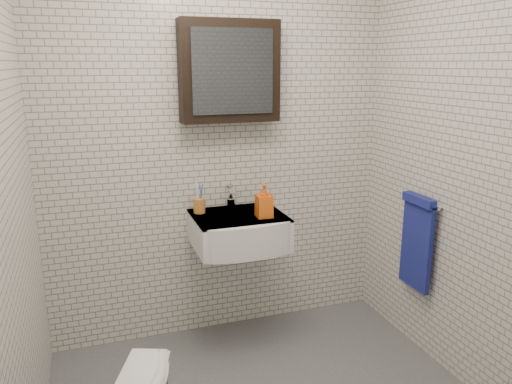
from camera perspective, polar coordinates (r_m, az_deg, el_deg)
room_shell at (r=2.18m, az=2.59°, el=7.14°), size 2.22×2.02×2.51m
washbasin at (r=3.04m, az=-1.79°, el=-4.52°), size 0.55×0.50×0.20m
faucet at (r=3.17m, az=-2.87°, el=-0.67°), size 0.06×0.20×0.15m
mirror_cabinet at (r=3.06m, az=-3.03°, el=13.60°), size 0.60×0.15×0.60m
towel_rail at (r=3.17m, az=17.92°, el=-5.07°), size 0.09×0.30×0.58m
toothbrush_cup at (r=3.10m, az=-6.51°, el=-1.47°), size 0.08×0.08×0.20m
soap_bottle at (r=2.97m, az=0.93°, el=-1.00°), size 0.09×0.10×0.20m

